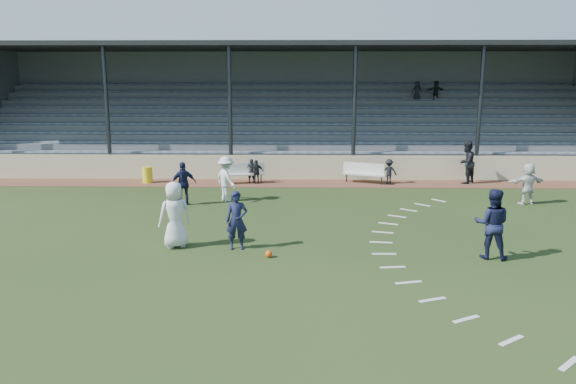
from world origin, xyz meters
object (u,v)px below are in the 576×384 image
object	(u,v)px
bench_right	(364,171)
player_white_lead	(175,215)
bench_left	(244,171)
trash_bin	(148,175)
player_navy_lead	(237,220)
official	(466,162)
football	(269,254)

from	to	relation	value
bench_right	player_white_lead	world-z (taller)	player_white_lead
bench_left	player_white_lead	world-z (taller)	player_white_lead
bench_right	trash_bin	world-z (taller)	bench_right
player_navy_lead	official	size ratio (longest dim) A/B	0.88
player_white_lead	player_navy_lead	size ratio (longest dim) A/B	1.14
bench_left	player_white_lead	bearing A→B (deg)	-110.05
bench_left	football	xyz separation A→B (m)	(1.79, -10.89, -0.48)
football	official	world-z (taller)	official
player_navy_lead	bench_right	bearing A→B (deg)	58.77
bench_right	official	world-z (taller)	official
bench_left	official	distance (m)	10.53
player_navy_lead	official	world-z (taller)	official
player_navy_lead	official	xyz separation A→B (m)	(9.72, 10.26, 0.14)
trash_bin	official	world-z (taller)	official
bench_left	football	distance (m)	11.04
bench_left	trash_bin	bearing A→B (deg)	166.37
bench_right	player_navy_lead	size ratio (longest dim) A/B	1.14
trash_bin	official	size ratio (longest dim) A/B	0.38
bench_right	trash_bin	distance (m)	10.29
bench_right	football	distance (m)	11.68
player_white_lead	official	size ratio (longest dim) A/B	1.00
trash_bin	player_navy_lead	xyz separation A→B (m)	(5.39, -10.09, 0.48)
bench_left	player_white_lead	distance (m)	10.03
bench_right	player_white_lead	distance (m)	12.15
player_white_lead	official	world-z (taller)	official
football	player_white_lead	bearing A→B (deg)	162.14
football	player_navy_lead	xyz separation A→B (m)	(-0.99, 0.77, 0.78)
bench_left	player_navy_lead	world-z (taller)	player_navy_lead
player_white_lead	bench_left	bearing A→B (deg)	-124.13
bench_right	player_navy_lead	distance (m)	11.35
football	player_white_lead	size ratio (longest dim) A/B	0.10
football	player_white_lead	distance (m)	3.14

